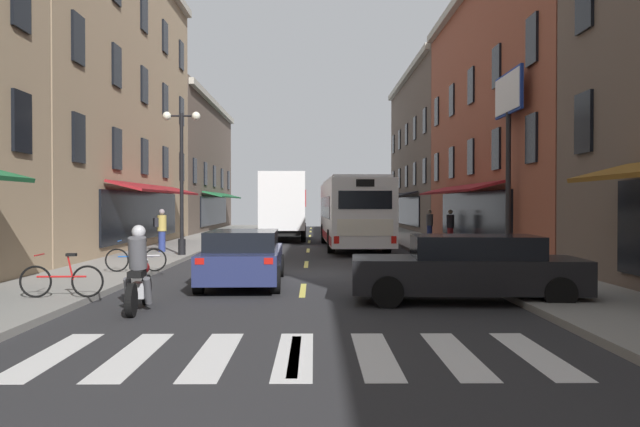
{
  "coord_description": "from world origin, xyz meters",
  "views": [
    {
      "loc": [
        0.27,
        -18.64,
        2.06
      ],
      "look_at": [
        0.52,
        8.09,
        1.67
      ],
      "focal_mm": 35.64,
      "sensor_mm": 36.0,
      "label": 1
    }
  ],
  "objects_px": {
    "pedestrian_far": "(450,227)",
    "transit_bus": "(352,212)",
    "bicycle_near": "(136,259)",
    "street_lamp_twin": "(182,176)",
    "bicycle_mid": "(62,280)",
    "billboard_sign": "(509,117)",
    "box_truck": "(284,206)",
    "pedestrian_near": "(161,229)",
    "pedestrian_mid": "(430,225)",
    "sedan_mid": "(243,257)",
    "motorcycle_rider": "(139,274)",
    "sedan_near": "(468,268)"
  },
  "relations": [
    {
      "from": "pedestrian_far",
      "to": "transit_bus",
      "type": "bearing_deg",
      "value": -110.87
    },
    {
      "from": "transit_bus",
      "to": "pedestrian_far",
      "type": "height_order",
      "value": "transit_bus"
    },
    {
      "from": "street_lamp_twin",
      "to": "bicycle_near",
      "type": "bearing_deg",
      "value": -90.5
    },
    {
      "from": "box_truck",
      "to": "pedestrian_mid",
      "type": "height_order",
      "value": "box_truck"
    },
    {
      "from": "box_truck",
      "to": "bicycle_near",
      "type": "bearing_deg",
      "value": -100.56
    },
    {
      "from": "sedan_mid",
      "to": "pedestrian_far",
      "type": "xyz_separation_m",
      "value": [
        8.2,
        13.46,
        0.28
      ]
    },
    {
      "from": "box_truck",
      "to": "pedestrian_far",
      "type": "bearing_deg",
      "value": -38.65
    },
    {
      "from": "bicycle_mid",
      "to": "billboard_sign",
      "type": "bearing_deg",
      "value": 37.04
    },
    {
      "from": "bicycle_mid",
      "to": "street_lamp_twin",
      "type": "height_order",
      "value": "street_lamp_twin"
    },
    {
      "from": "billboard_sign",
      "to": "bicycle_near",
      "type": "height_order",
      "value": "billboard_sign"
    },
    {
      "from": "bicycle_near",
      "to": "pedestrian_near",
      "type": "bearing_deg",
      "value": 98.25
    },
    {
      "from": "motorcycle_rider",
      "to": "bicycle_mid",
      "type": "distance_m",
      "value": 2.0
    },
    {
      "from": "pedestrian_near",
      "to": "pedestrian_mid",
      "type": "xyz_separation_m",
      "value": [
        12.32,
        8.1,
        -0.08
      ]
    },
    {
      "from": "street_lamp_twin",
      "to": "box_truck",
      "type": "bearing_deg",
      "value": 74.63
    },
    {
      "from": "pedestrian_mid",
      "to": "street_lamp_twin",
      "type": "distance_m",
      "value": 14.92
    },
    {
      "from": "pedestrian_near",
      "to": "street_lamp_twin",
      "type": "height_order",
      "value": "street_lamp_twin"
    },
    {
      "from": "bicycle_near",
      "to": "pedestrian_mid",
      "type": "distance_m",
      "value": 19.26
    },
    {
      "from": "box_truck",
      "to": "bicycle_near",
      "type": "distance_m",
      "value": 18.42
    },
    {
      "from": "transit_bus",
      "to": "pedestrian_near",
      "type": "distance_m",
      "value": 9.02
    },
    {
      "from": "billboard_sign",
      "to": "box_truck",
      "type": "height_order",
      "value": "billboard_sign"
    },
    {
      "from": "pedestrian_near",
      "to": "pedestrian_far",
      "type": "bearing_deg",
      "value": 80.91
    },
    {
      "from": "sedan_mid",
      "to": "pedestrian_far",
      "type": "bearing_deg",
      "value": 58.65
    },
    {
      "from": "motorcycle_rider",
      "to": "bicycle_near",
      "type": "xyz_separation_m",
      "value": [
        -1.69,
        5.85,
        -0.21
      ]
    },
    {
      "from": "sedan_near",
      "to": "pedestrian_mid",
      "type": "distance_m",
      "value": 20.65
    },
    {
      "from": "pedestrian_near",
      "to": "bicycle_mid",
      "type": "bearing_deg",
      "value": -22.49
    },
    {
      "from": "motorcycle_rider",
      "to": "street_lamp_twin",
      "type": "height_order",
      "value": "street_lamp_twin"
    },
    {
      "from": "sedan_near",
      "to": "sedan_mid",
      "type": "xyz_separation_m",
      "value": [
        -5.05,
        2.91,
        -0.01
      ]
    },
    {
      "from": "motorcycle_rider",
      "to": "bicycle_near",
      "type": "relative_size",
      "value": 1.21
    },
    {
      "from": "bicycle_mid",
      "to": "pedestrian_near",
      "type": "relative_size",
      "value": 1.0
    },
    {
      "from": "billboard_sign",
      "to": "street_lamp_twin",
      "type": "xyz_separation_m",
      "value": [
        -11.8,
        1.98,
        -1.97
      ]
    },
    {
      "from": "billboard_sign",
      "to": "sedan_mid",
      "type": "distance_m",
      "value": 11.31
    },
    {
      "from": "bicycle_near",
      "to": "street_lamp_twin",
      "type": "bearing_deg",
      "value": 89.5
    },
    {
      "from": "motorcycle_rider",
      "to": "bicycle_near",
      "type": "height_order",
      "value": "motorcycle_rider"
    },
    {
      "from": "bicycle_mid",
      "to": "bicycle_near",
      "type": "bearing_deg",
      "value": 88.64
    },
    {
      "from": "bicycle_near",
      "to": "transit_bus",
      "type": "bearing_deg",
      "value": 59.67
    },
    {
      "from": "pedestrian_near",
      "to": "pedestrian_mid",
      "type": "relative_size",
      "value": 1.06
    },
    {
      "from": "pedestrian_far",
      "to": "street_lamp_twin",
      "type": "bearing_deg",
      "value": -82.91
    },
    {
      "from": "bicycle_near",
      "to": "street_lamp_twin",
      "type": "relative_size",
      "value": 0.32
    },
    {
      "from": "transit_bus",
      "to": "motorcycle_rider",
      "type": "bearing_deg",
      "value": -106.4
    },
    {
      "from": "pedestrian_near",
      "to": "box_truck",
      "type": "bearing_deg",
      "value": 130.08
    },
    {
      "from": "sedan_mid",
      "to": "street_lamp_twin",
      "type": "relative_size",
      "value": 0.89
    },
    {
      "from": "billboard_sign",
      "to": "sedan_near",
      "type": "relative_size",
      "value": 1.34
    },
    {
      "from": "sedan_mid",
      "to": "bicycle_mid",
      "type": "bearing_deg",
      "value": -137.18
    },
    {
      "from": "box_truck",
      "to": "sedan_near",
      "type": "xyz_separation_m",
      "value": [
        4.94,
        -22.84,
        -1.25
      ]
    },
    {
      "from": "bicycle_mid",
      "to": "pedestrian_far",
      "type": "distance_m",
      "value": 20.24
    },
    {
      "from": "billboard_sign",
      "to": "motorcycle_rider",
      "type": "xyz_separation_m",
      "value": [
        -10.16,
        -9.87,
        -4.39
      ]
    },
    {
      "from": "box_truck",
      "to": "pedestrian_near",
      "type": "xyz_separation_m",
      "value": [
        -4.46,
        -10.51,
        -0.91
      ]
    },
    {
      "from": "bicycle_mid",
      "to": "sedan_mid",
      "type": "bearing_deg",
      "value": 42.82
    },
    {
      "from": "sedan_mid",
      "to": "bicycle_near",
      "type": "xyz_separation_m",
      "value": [
        -3.26,
        1.88,
        -0.21
      ]
    },
    {
      "from": "box_truck",
      "to": "bicycle_near",
      "type": "relative_size",
      "value": 4.78
    }
  ]
}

